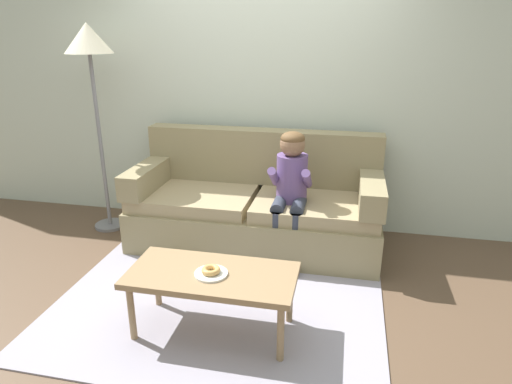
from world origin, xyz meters
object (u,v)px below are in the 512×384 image
coffee_table (212,279)px  toy_controller (168,276)px  couch (256,207)px  donut (211,270)px  floor_lamp (90,54)px  person_child (291,184)px

coffee_table → toy_controller: (-0.55, 0.54, -0.37)m
couch → coffee_table: couch is taller
coffee_table → toy_controller: size_ratio=4.73×
donut → toy_controller: (-0.56, 0.57, -0.44)m
toy_controller → floor_lamp: size_ratio=0.12×
person_child → donut: size_ratio=9.18×
coffee_table → floor_lamp: 2.42m
person_child → toy_controller: bearing=-146.6°
donut → toy_controller: size_ratio=0.53×
person_child → donut: bearing=-106.2°
toy_controller → floor_lamp: (-0.97, 0.84, 1.65)m
couch → toy_controller: 1.03m
floor_lamp → toy_controller: bearing=-40.9°
donut → floor_lamp: size_ratio=0.06×
couch → coffee_table: size_ratio=2.06×
donut → floor_lamp: 2.40m
couch → person_child: bearing=-32.5°
couch → floor_lamp: (-1.52, 0.04, 1.32)m
couch → toy_controller: size_ratio=9.73×
toy_controller → donut: bearing=-13.0°
couch → person_child: 0.51m
couch → floor_lamp: 2.01m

